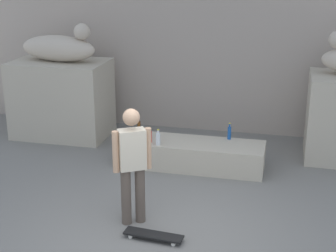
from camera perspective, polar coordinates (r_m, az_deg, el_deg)
ground_plane at (r=6.91m, az=-1.56°, el=-12.63°), size 40.00×40.00×0.00m
facade_wall at (r=10.73m, az=5.23°, el=13.84°), size 10.78×0.60×5.40m
pedestal_left at (r=10.69m, az=-11.80°, el=3.01°), size 1.90×1.22×1.56m
statue_reclining_left at (r=10.44m, az=-12.01°, el=8.62°), size 1.65×0.72×0.78m
ledge_block at (r=9.03m, az=2.58°, el=-3.18°), size 2.57×0.78×0.47m
skater at (r=6.94m, az=-4.02°, el=-4.00°), size 0.48×0.36×1.67m
skateboard at (r=6.89m, az=-1.64°, el=-12.10°), size 0.81×0.27×0.08m
bottle_clear at (r=8.77m, az=-1.11°, el=-1.41°), size 0.08×0.08×0.28m
bottle_blue at (r=9.09m, az=6.88°, el=-0.74°), size 0.06×0.06×0.30m
bottle_red at (r=8.90m, az=-2.05°, el=-1.15°), size 0.08×0.08×0.27m
bottle_brown at (r=9.40m, az=-3.27°, el=-0.04°), size 0.06×0.06×0.28m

